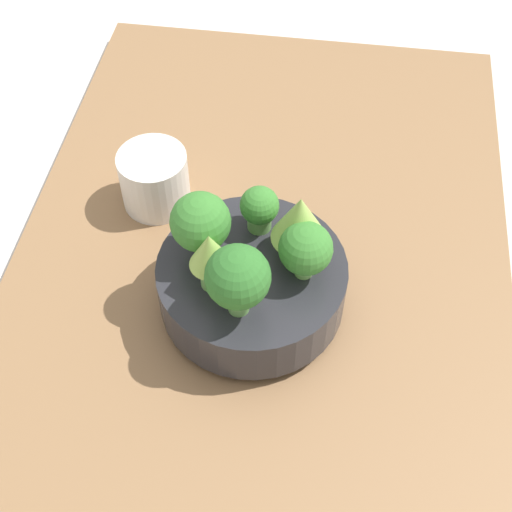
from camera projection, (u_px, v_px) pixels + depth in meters
name	position (u px, v px, depth m)	size (l,w,h in m)	color
ground_plane	(252.00, 321.00, 0.86)	(6.00, 6.00, 0.00)	silver
table	(252.00, 314.00, 0.85)	(1.06, 0.61, 0.03)	olive
bowl	(256.00, 285.00, 0.80)	(0.21, 0.21, 0.08)	#28282D
broccoli_floret_back	(200.00, 223.00, 0.75)	(0.07, 0.07, 0.09)	#6BA34C
broccoli_floret_left	(238.00, 278.00, 0.70)	(0.07, 0.07, 0.09)	#609347
romanesco_piece_near	(300.00, 221.00, 0.75)	(0.06, 0.06, 0.09)	#6BA34C
broccoli_floret_right	(261.00, 208.00, 0.79)	(0.04, 0.04, 0.06)	#609347
broccoli_floret_front	(306.00, 248.00, 0.74)	(0.06, 0.06, 0.07)	#7AB256
romanesco_piece_far	(210.00, 255.00, 0.73)	(0.04, 0.04, 0.08)	#6BA34C
cup	(155.00, 180.00, 0.91)	(0.09, 0.09, 0.08)	silver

